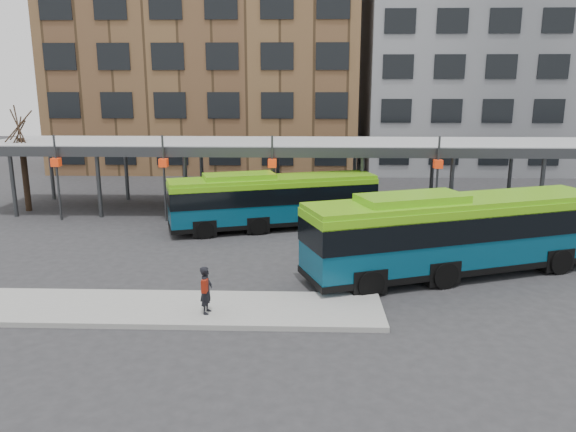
{
  "coord_description": "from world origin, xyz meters",
  "views": [
    {
      "loc": [
        -1.13,
        -20.74,
        7.61
      ],
      "look_at": [
        -1.94,
        3.58,
        1.8
      ],
      "focal_mm": 35.0,
      "sensor_mm": 36.0,
      "label": 1
    }
  ],
  "objects_px": {
    "tree": "(25,171)",
    "pedestrian": "(206,290)",
    "bus_front": "(455,232)",
    "bus_rear": "(273,199)"
  },
  "relations": [
    {
      "from": "bus_front",
      "to": "bus_rear",
      "type": "xyz_separation_m",
      "value": [
        -7.71,
        7.21,
        -0.21
      ]
    },
    {
      "from": "tree",
      "to": "pedestrian",
      "type": "relative_size",
      "value": 3.5
    },
    {
      "from": "bus_rear",
      "to": "pedestrian",
      "type": "xyz_separation_m",
      "value": [
        -1.48,
        -11.83,
        -0.58
      ]
    },
    {
      "from": "bus_front",
      "to": "bus_rear",
      "type": "relative_size",
      "value": 1.13
    },
    {
      "from": "tree",
      "to": "bus_front",
      "type": "distance_m",
      "value": 25.3
    },
    {
      "from": "bus_front",
      "to": "tree",
      "type": "bearing_deg",
      "value": 134.76
    },
    {
      "from": "tree",
      "to": "bus_front",
      "type": "xyz_separation_m",
      "value": [
        22.82,
        -10.91,
        -0.65
      ]
    },
    {
      "from": "bus_front",
      "to": "bus_rear",
      "type": "distance_m",
      "value": 10.56
    },
    {
      "from": "bus_front",
      "to": "pedestrian",
      "type": "distance_m",
      "value": 10.32
    },
    {
      "from": "bus_front",
      "to": "bus_rear",
      "type": "bearing_deg",
      "value": 117.23
    }
  ]
}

